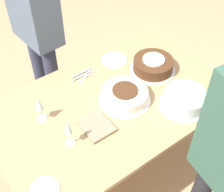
{
  "coord_description": "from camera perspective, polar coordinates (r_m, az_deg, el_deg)",
  "views": [
    {
      "loc": [
        0.83,
        1.12,
        2.2
      ],
      "look_at": [
        0.0,
        0.0,
        0.78
      ],
      "focal_mm": 50.0,
      "sensor_mm": 36.0,
      "label": 1
    }
  ],
  "objects": [
    {
      "name": "ground_plane",
      "position": [
        2.6,
        0.0,
        -12.11
      ],
      "size": [
        12.0,
        12.0,
        0.0
      ],
      "primitive_type": "plane",
      "color": "tan"
    },
    {
      "name": "dining_table",
      "position": [
        2.1,
        0.0,
        -2.88
      ],
      "size": [
        1.56,
        0.96,
        0.73
      ],
      "color": "tan",
      "rests_on": "ground_plane"
    },
    {
      "name": "cake_center_white",
      "position": [
        2.01,
        2.36,
        0.16
      ],
      "size": [
        0.34,
        0.34,
        0.09
      ],
      "color": "white",
      "rests_on": "dining_table"
    },
    {
      "name": "cake_front_chocolate",
      "position": [
        2.24,
        7.53,
        5.66
      ],
      "size": [
        0.32,
        0.32,
        0.1
      ],
      "color": "white",
      "rests_on": "dining_table"
    },
    {
      "name": "cake_back_decorated",
      "position": [
        2.02,
        13.12,
        -0.62
      ],
      "size": [
        0.31,
        0.31,
        0.1
      ],
      "color": "white",
      "rests_on": "dining_table"
    },
    {
      "name": "wine_glass_near",
      "position": [
        1.72,
        -8.04,
        -5.79
      ],
      "size": [
        0.06,
        0.06,
        0.21
      ],
      "color": "silver",
      "rests_on": "dining_table"
    },
    {
      "name": "wine_glass_far",
      "position": [
        1.88,
        -13.26,
        -1.58
      ],
      "size": [
        0.07,
        0.07,
        0.19
      ],
      "color": "silver",
      "rests_on": "dining_table"
    },
    {
      "name": "dessert_plate_left",
      "position": [
        2.33,
        0.4,
        6.61
      ],
      "size": [
        0.19,
        0.19,
        0.01
      ],
      "color": "white",
      "rests_on": "dining_table"
    },
    {
      "name": "dessert_plate_right",
      "position": [
        1.69,
        -12.18,
        -16.3
      ],
      "size": [
        0.15,
        0.15,
        0.01
      ],
      "color": "white",
      "rests_on": "dining_table"
    },
    {
      "name": "fork_pile",
      "position": [
        2.21,
        -5.14,
        3.84
      ],
      "size": [
        0.2,
        0.1,
        0.01
      ],
      "color": "silver",
      "rests_on": "dining_table"
    },
    {
      "name": "napkin_stack",
      "position": [
        1.88,
        -2.84,
        -5.56
      ],
      "size": [
        0.17,
        0.19,
        0.02
      ],
      "color": "gray",
      "rests_on": "dining_table"
    },
    {
      "name": "person_cutting",
      "position": [
        2.37,
        -14.06,
        14.18
      ],
      "size": [
        0.25,
        0.42,
        1.68
      ],
      "rotation": [
        0.0,
        0.0,
        1.66
      ],
      "color": "#2D334C",
      "rests_on": "ground_plane"
    }
  ]
}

